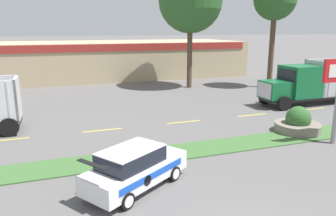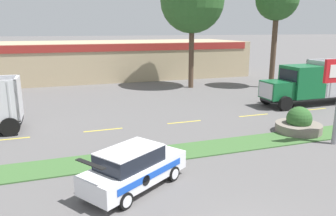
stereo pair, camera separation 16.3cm
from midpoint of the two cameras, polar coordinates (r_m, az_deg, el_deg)
The scene contains 10 objects.
grass_verge at distance 16.48m, azimuth -1.07°, elevation -7.96°, with size 120.00×2.08×0.06m, color #3D6633.
centre_line_3 at distance 20.67m, azimuth -26.53°, elevation -4.99°, with size 2.40×0.14×0.01m, color yellow.
centre_line_4 at distance 20.65m, azimuth -11.52°, elevation -3.80°, with size 2.40×0.14×0.01m, color yellow.
centre_line_5 at distance 22.00m, azimuth 2.52°, elevation -2.45°, with size 2.40×0.14×0.01m, color yellow.
centre_line_6 at distance 24.50m, azimuth 14.31°, elevation -1.20°, with size 2.40×0.14×0.01m, color yellow.
centre_line_7 at distance 27.82m, azimuth 23.59°, elevation -0.17°, with size 2.40×0.14×0.01m, color yellow.
dump_truck_mid at distance 29.41m, azimuth 23.52°, elevation 3.92°, with size 10.99×2.69×3.74m.
rally_car at distance 12.94m, azimuth -6.16°, elevation -10.29°, with size 4.68×3.89×1.73m.
stone_planter at distance 21.21m, azimuth 21.46°, elevation -2.53°, with size 2.69×2.69×1.59m.
store_building_backdrop at distance 43.80m, azimuth -10.17°, elevation 8.38°, with size 33.78×12.10×4.49m.
Camera 1 is at (-4.95, -6.28, 6.09)m, focal length 35.00 mm.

